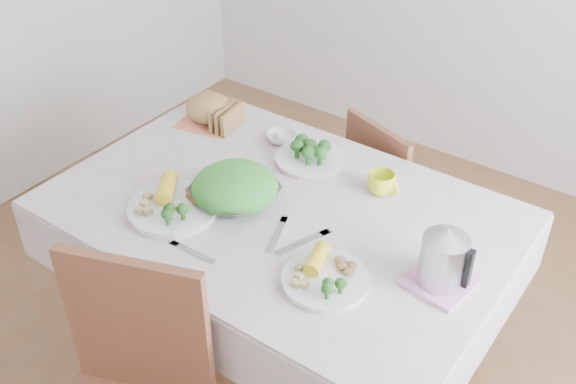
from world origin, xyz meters
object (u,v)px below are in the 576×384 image
Objects in this scene: salad_bowl at (235,195)px; yellow_mug at (381,183)px; chair_far at (402,186)px; dinner_plate_left at (173,209)px; dining_table at (280,291)px; dinner_plate_right at (325,280)px; electric_kettle at (445,252)px.

yellow_mug is (0.37, 0.33, 0.01)m from salad_bowl.
dinner_plate_left is at bearing 87.75° from chair_far.
dinner_plate_right reaches higher than dining_table.
chair_far is 2.72× the size of dinner_plate_left.
dinner_plate_right is at bearing 121.90° from chair_far.
electric_kettle reaches higher than dinner_plate_right.
dinner_plate_right is 0.35m from electric_kettle.
dinner_plate_right is (0.46, -0.15, -0.02)m from salad_bowl.
electric_kettle is at bearing -2.65° from dining_table.
dining_table is at bearing 101.03° from chair_far.
dining_table is 0.45m from salad_bowl.
chair_far is 8.24× the size of yellow_mug.
yellow_mug is (-0.09, 0.48, 0.03)m from dinner_plate_right.
yellow_mug is at bearing 44.43° from dinner_plate_left.
chair_far is at bearing 73.66° from salad_bowl.
electric_kettle is at bearing 35.09° from dinner_plate_right.
chair_far is at bearing 82.16° from dining_table.
chair_far is at bearing 68.89° from dinner_plate_left.
salad_bowl is 0.48m from dinner_plate_right.
dinner_plate_left is (-0.14, -0.16, -0.02)m from salad_bowl.
electric_kettle reaches higher than dinner_plate_left.
yellow_mug is at bearing 124.52° from chair_far.
salad_bowl is at bearing 161.79° from dinner_plate_right.
chair_far is 4.37× the size of electric_kettle.
yellow_mug is (0.13, -0.47, 0.34)m from chair_far.
yellow_mug is 0.53× the size of electric_kettle.
chair_far reaches higher than yellow_mug.
electric_kettle reaches higher than salad_bowl.
yellow_mug reaches higher than dining_table.
dinner_plate_left is at bearing -179.25° from dinner_plate_right.
dining_table is 0.75m from chair_far.
yellow_mug is at bearing 42.38° from salad_bowl.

